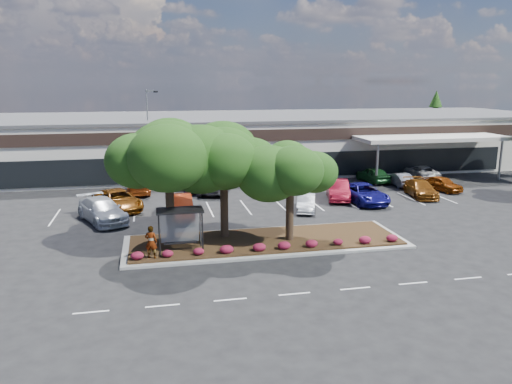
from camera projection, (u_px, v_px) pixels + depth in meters
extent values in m
plane|color=black|center=(315.00, 262.00, 28.86)|extent=(160.00, 160.00, 0.00)
cube|color=silver|center=(226.00, 142.00, 60.67)|extent=(80.00, 20.00, 6.00)
cube|color=#4A4A4D|center=(226.00, 116.00, 60.00)|extent=(80.40, 20.40, 0.30)
cube|color=black|center=(241.00, 136.00, 50.69)|extent=(80.00, 0.25, 1.20)
cube|color=black|center=(241.00, 167.00, 51.38)|extent=(60.00, 0.18, 2.60)
cube|color=#B20C1F|center=(181.00, 137.00, 49.40)|extent=(6.00, 0.12, 1.00)
cube|color=silver|center=(432.00, 138.00, 52.49)|extent=(16.00, 5.00, 0.40)
cylinder|color=gray|center=(377.00, 165.00, 49.66)|extent=(0.24, 0.24, 4.20)
cylinder|color=gray|center=(500.00, 160.00, 52.49)|extent=(0.24, 0.24, 4.20)
cube|color=#9A9A95|center=(266.00, 242.00, 32.26)|extent=(18.00, 6.00, 0.15)
cube|color=#3A2A16|center=(266.00, 240.00, 32.23)|extent=(17.20, 5.20, 0.12)
cube|color=silver|center=(91.00, 312.00, 22.61)|extent=(1.60, 0.12, 0.01)
cube|color=silver|center=(163.00, 306.00, 23.25)|extent=(1.60, 0.12, 0.01)
cube|color=silver|center=(230.00, 300.00, 23.90)|extent=(1.60, 0.12, 0.01)
cube|color=silver|center=(294.00, 294.00, 24.55)|extent=(1.60, 0.12, 0.01)
cube|color=silver|center=(355.00, 288.00, 25.20)|extent=(1.60, 0.12, 0.01)
cube|color=silver|center=(413.00, 283.00, 25.85)|extent=(1.60, 0.12, 0.01)
cube|color=silver|center=(468.00, 278.00, 26.50)|extent=(1.60, 0.12, 0.01)
cube|color=silver|center=(55.00, 217.00, 38.40)|extent=(0.12, 5.00, 0.01)
cube|color=silver|center=(95.00, 215.00, 39.01)|extent=(0.12, 5.00, 0.01)
cube|color=silver|center=(135.00, 213.00, 39.62)|extent=(0.12, 5.00, 0.01)
cube|color=silver|center=(173.00, 211.00, 40.23)|extent=(0.12, 5.00, 0.01)
cube|color=silver|center=(210.00, 209.00, 40.84)|extent=(0.12, 5.00, 0.01)
cube|color=silver|center=(246.00, 207.00, 41.44)|extent=(0.12, 5.00, 0.01)
cube|color=silver|center=(281.00, 205.00, 42.05)|extent=(0.12, 5.00, 0.01)
cube|color=silver|center=(314.00, 204.00, 42.66)|extent=(0.12, 5.00, 0.01)
cube|color=silver|center=(347.00, 202.00, 43.27)|extent=(0.12, 5.00, 0.01)
cube|color=silver|center=(379.00, 200.00, 43.88)|extent=(0.12, 5.00, 0.01)
cube|color=silver|center=(411.00, 199.00, 44.48)|extent=(0.12, 5.00, 0.01)
cube|color=silver|center=(441.00, 197.00, 45.09)|extent=(0.12, 5.00, 0.01)
cylinder|color=black|center=(159.00, 229.00, 30.05)|extent=(0.08, 0.08, 2.50)
cylinder|color=black|center=(200.00, 227.00, 30.56)|extent=(0.08, 0.08, 2.50)
cylinder|color=black|center=(159.00, 236.00, 28.81)|extent=(0.08, 0.08, 2.50)
cylinder|color=black|center=(203.00, 233.00, 29.32)|extent=(0.08, 0.08, 2.50)
cube|color=black|center=(180.00, 210.00, 29.40)|extent=(2.75, 1.55, 0.10)
cube|color=silver|center=(180.00, 226.00, 30.28)|extent=(2.30, 0.03, 2.00)
cube|color=black|center=(181.00, 243.00, 30.10)|extent=(2.00, 0.35, 0.06)
cone|color=#16360D|center=(435.00, 119.00, 76.79)|extent=(3.96, 3.96, 9.00)
imported|color=#594C47|center=(151.00, 242.00, 28.60)|extent=(0.81, 0.65, 1.93)
cube|color=#9A9A95|center=(150.00, 177.00, 53.69)|extent=(0.50, 0.50, 0.40)
cylinder|color=gray|center=(148.00, 133.00, 52.67)|extent=(0.14, 0.14, 9.00)
cube|color=gray|center=(151.00, 91.00, 51.94)|extent=(0.92, 0.47, 0.14)
cube|color=black|center=(155.00, 92.00, 52.19)|extent=(0.52, 0.42, 0.18)
imported|color=#B1B7BE|center=(102.00, 210.00, 37.09)|extent=(4.57, 6.38, 1.72)
imported|color=#613108|center=(118.00, 200.00, 40.43)|extent=(4.77, 6.43, 1.62)
imported|color=#972A0E|center=(180.00, 207.00, 38.18)|extent=(1.92, 5.22, 1.71)
imported|color=silver|center=(306.00, 203.00, 40.20)|extent=(2.61, 4.27, 1.33)
imported|color=maroon|center=(338.00, 190.00, 44.11)|extent=(3.18, 5.45, 1.70)
imported|color=navy|center=(364.00, 193.00, 42.90)|extent=(3.01, 5.97, 1.62)
imported|color=brown|center=(421.00, 189.00, 45.12)|extent=(2.98, 5.35, 1.47)
imported|color=#793107|center=(442.00, 184.00, 47.53)|extent=(2.75, 4.40, 1.40)
imported|color=maroon|center=(140.00, 185.00, 46.45)|extent=(2.15, 5.18, 1.50)
imported|color=#111057|center=(197.00, 181.00, 47.88)|extent=(3.15, 5.26, 1.68)
imported|color=maroon|center=(208.00, 180.00, 49.04)|extent=(3.85, 6.08, 1.56)
imported|color=#505057|center=(215.00, 184.00, 46.68)|extent=(4.08, 6.26, 1.60)
imported|color=black|center=(295.00, 176.00, 51.22)|extent=(3.92, 5.65, 1.52)
imported|color=maroon|center=(294.00, 176.00, 50.70)|extent=(2.64, 5.22, 1.70)
imported|color=#15451D|center=(373.00, 174.00, 51.63)|extent=(2.22, 4.86, 1.61)
imported|color=slate|center=(400.00, 179.00, 49.81)|extent=(1.73, 4.14, 1.33)
imported|color=#B9B9B9|center=(421.00, 172.00, 53.62)|extent=(2.64, 5.17, 1.40)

